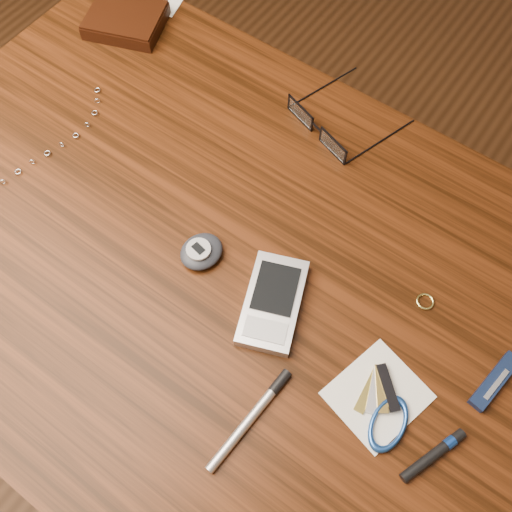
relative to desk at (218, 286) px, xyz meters
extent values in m
plane|color=#472814|center=(0.00, 0.00, -0.65)|extent=(3.80, 3.80, 0.00)
cube|color=#391809|center=(0.00, 0.00, 0.08)|extent=(1.00, 0.70, 0.03)
cylinder|color=#4C2814|center=(-0.45, 0.30, -0.29)|extent=(0.05, 0.05, 0.71)
cylinder|color=#4C2814|center=(0.45, 0.30, -0.29)|extent=(0.05, 0.05, 0.71)
cube|color=black|center=(-0.37, 0.25, 0.11)|extent=(0.14, 0.13, 0.02)
cube|color=black|center=(-0.37, 0.25, 0.13)|extent=(0.14, 0.13, 0.00)
cube|color=silver|center=(-0.37, 0.32, 0.10)|extent=(0.10, 0.07, 0.00)
cube|color=black|center=(-0.03, 0.25, 0.12)|extent=(0.05, 0.02, 0.03)
cube|color=silver|center=(-0.03, 0.25, 0.12)|extent=(0.05, 0.02, 0.02)
cylinder|color=black|center=(-0.04, 0.32, 0.10)|extent=(0.04, 0.13, 0.00)
cube|color=black|center=(0.04, 0.23, 0.12)|extent=(0.05, 0.02, 0.03)
cube|color=silver|center=(0.04, 0.23, 0.12)|extent=(0.05, 0.02, 0.02)
cylinder|color=black|center=(0.08, 0.28, 0.10)|extent=(0.04, 0.13, 0.00)
cube|color=black|center=(0.00, 0.24, 0.12)|extent=(0.02, 0.01, 0.00)
torus|color=#D5C868|center=(0.26, 0.10, 0.10)|extent=(0.03, 0.03, 0.00)
torus|color=#B9B8BD|center=(-0.30, -0.08, 0.11)|extent=(0.01, 0.01, 0.01)
torus|color=#B9B8BD|center=(-0.30, -0.06, 0.11)|extent=(0.01, 0.01, 0.00)
torus|color=#B9B8BD|center=(-0.30, -0.03, 0.11)|extent=(0.01, 0.01, 0.01)
torus|color=#B9B8BD|center=(-0.29, -0.01, 0.11)|extent=(0.01, 0.01, 0.00)
torus|color=#B9B8BD|center=(-0.28, 0.01, 0.11)|extent=(0.01, 0.00, 0.01)
torus|color=#B9B8BD|center=(-0.28, 0.04, 0.11)|extent=(0.01, 0.01, 0.00)
torus|color=#B9B8BD|center=(-0.28, 0.06, 0.11)|extent=(0.01, 0.01, 0.01)
torus|color=#B9B8BD|center=(-0.29, 0.08, 0.11)|extent=(0.01, 0.01, 0.00)
torus|color=#B9B8BD|center=(-0.30, 0.10, 0.11)|extent=(0.01, 0.01, 0.01)
torus|color=#B9B8BD|center=(-0.31, 0.12, 0.11)|extent=(0.01, 0.01, 0.00)
cube|color=#BAB9BE|center=(0.10, -0.01, 0.11)|extent=(0.11, 0.14, 0.02)
cube|color=black|center=(0.10, 0.00, 0.12)|extent=(0.07, 0.08, 0.00)
cube|color=#A7A9B0|center=(0.12, -0.05, 0.12)|extent=(0.06, 0.04, 0.00)
ellipsoid|color=#21242B|center=(-0.01, -0.01, 0.11)|extent=(0.06, 0.07, 0.02)
cylinder|color=#919499|center=(-0.01, -0.01, 0.12)|extent=(0.03, 0.03, 0.00)
cube|color=black|center=(-0.01, -0.01, 0.13)|extent=(0.02, 0.01, 0.00)
cube|color=silver|center=(0.27, -0.04, 0.10)|extent=(0.11, 0.12, 0.00)
torus|color=#1F4BA3|center=(0.29, -0.06, 0.11)|extent=(0.06, 0.06, 0.01)
cube|color=olive|center=(0.25, -0.04, 0.10)|extent=(0.02, 0.06, 0.00)
cube|color=silver|center=(0.26, -0.03, 0.11)|extent=(0.03, 0.06, 0.00)
cube|color=olive|center=(0.27, -0.03, 0.11)|extent=(0.04, 0.05, 0.00)
cube|color=black|center=(0.27, -0.02, 0.11)|extent=(0.05, 0.05, 0.00)
cube|color=#0F193A|center=(0.37, 0.06, 0.11)|extent=(0.03, 0.08, 0.01)
cube|color=silver|center=(0.37, 0.05, 0.11)|extent=(0.01, 0.05, 0.00)
cylinder|color=#AEADB1|center=(0.16, -0.14, 0.11)|extent=(0.02, 0.14, 0.01)
cylinder|color=black|center=(0.17, -0.09, 0.11)|extent=(0.01, 0.03, 0.01)
cylinder|color=black|center=(0.35, -0.06, 0.11)|extent=(0.04, 0.09, 0.01)
cylinder|color=#1A48B8|center=(0.36, -0.04, 0.11)|extent=(0.02, 0.02, 0.01)
camera|label=1|loc=(0.24, -0.24, 0.76)|focal=40.00mm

